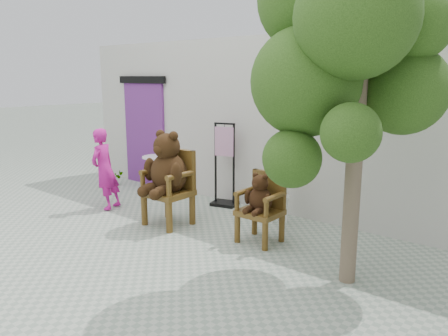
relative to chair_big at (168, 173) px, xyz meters
The scene contains 11 objects.
ground_plane 1.43m from the chair_big, 57.66° to the right, with size 60.00×60.00×0.00m, color #949C8C.
back_wall 2.31m from the chair_big, 73.86° to the left, with size 9.00×1.00×3.00m, color beige.
doorway 2.89m from the chair_big, 146.05° to the left, with size 1.40×0.11×2.33m.
chair_big is the anchor object (origin of this frame).
chair_small 1.61m from the chair_big, 11.52° to the left, with size 0.57×0.54×1.00m.
person 1.51m from the chair_big, behind, with size 0.52×0.34×1.43m, color #BC1786.
cafe_table 2.29m from the chair_big, 142.23° to the left, with size 0.60×0.60×0.70m.
display_stand 1.40m from the chair_big, 88.92° to the left, with size 0.52×0.45×1.51m.
stool_bucket 1.78m from the chair_big, 41.29° to the left, with size 0.32×0.32×1.45m.
tree 3.31m from the chair_big, ahead, with size 1.98×2.09×3.73m.
potted_plant 3.02m from the chair_big, 160.76° to the left, with size 0.36×0.32×0.40m, color #1A380F.
Camera 1 is at (4.27, -3.64, 2.31)m, focal length 35.00 mm.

